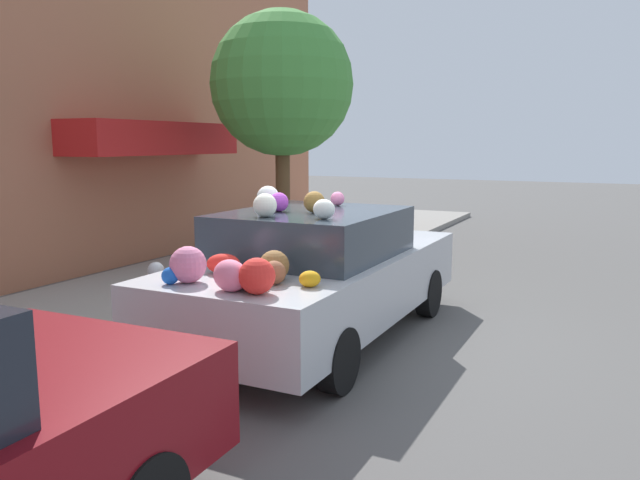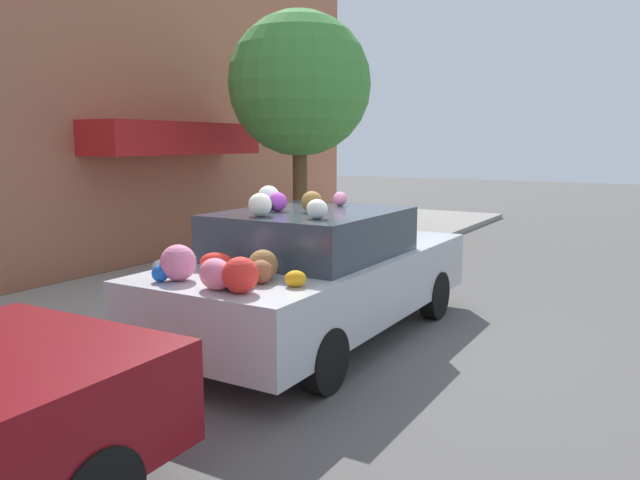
% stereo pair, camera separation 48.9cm
% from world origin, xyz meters
% --- Properties ---
extents(ground_plane, '(60.00, 60.00, 0.00)m').
position_xyz_m(ground_plane, '(0.00, 0.00, 0.00)').
color(ground_plane, '#565451').
extents(sidewalk_curb, '(24.00, 3.20, 0.12)m').
position_xyz_m(sidewalk_curb, '(0.00, 2.70, 0.06)').
color(sidewalk_curb, gray).
rests_on(sidewalk_curb, ground).
extents(building_facade, '(18.00, 1.20, 5.83)m').
position_xyz_m(building_facade, '(0.13, 4.92, 2.88)').
color(building_facade, '#B26B4C').
rests_on(building_facade, ground).
extents(street_tree, '(2.34, 2.34, 4.11)m').
position_xyz_m(street_tree, '(3.15, 2.27, 3.03)').
color(street_tree, brown).
rests_on(street_tree, sidewalk_curb).
extents(fire_hydrant, '(0.20, 0.20, 0.70)m').
position_xyz_m(fire_hydrant, '(-0.74, 1.66, 0.46)').
color(fire_hydrant, '#B2B2B7').
rests_on(fire_hydrant, sidewalk_curb).
extents(art_car, '(4.28, 1.83, 1.65)m').
position_xyz_m(art_car, '(-0.05, 0.02, 0.74)').
color(art_car, '#B7BABF').
rests_on(art_car, ground).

